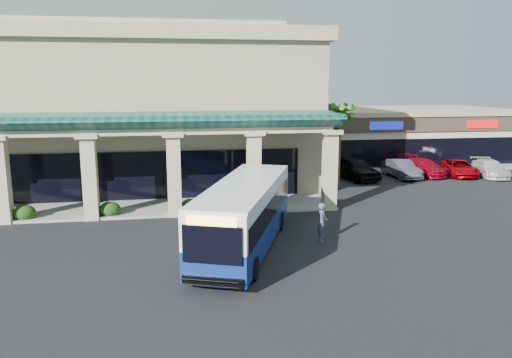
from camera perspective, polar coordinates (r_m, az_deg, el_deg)
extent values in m
plane|color=black|center=(23.82, -1.84, -7.17)|extent=(110.00, 110.00, 0.00)
imported|color=#4C4F65|center=(23.99, 7.60, -4.87)|extent=(0.67, 0.78, 1.81)
imported|color=black|center=(39.54, 11.18, 1.24)|extent=(3.11, 5.42, 1.74)
imported|color=#3C404B|center=(41.02, 16.29, 1.14)|extent=(1.64, 4.40, 1.44)
imported|color=#9B041B|center=(42.59, 18.54, 1.31)|extent=(2.78, 4.99, 1.37)
imported|color=#96020A|center=(43.42, 22.20, 1.19)|extent=(3.22, 5.03, 1.29)
imported|color=silver|center=(44.02, 25.16, 1.11)|extent=(2.83, 4.88, 1.33)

